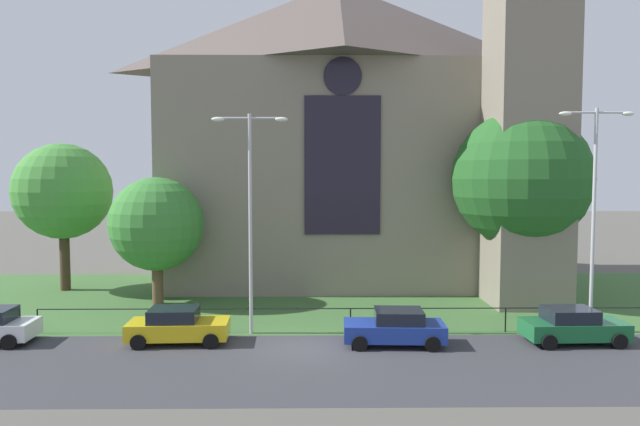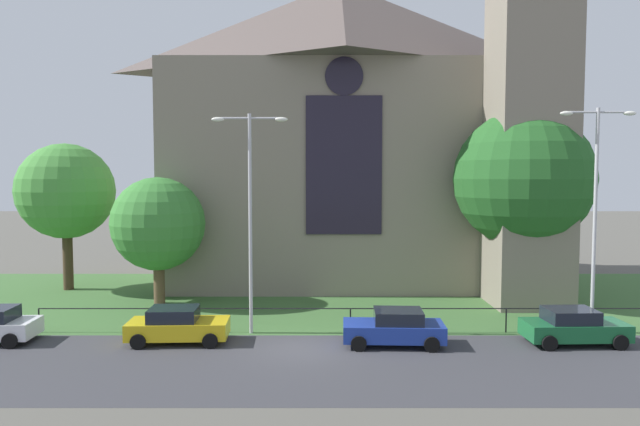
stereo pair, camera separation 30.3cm
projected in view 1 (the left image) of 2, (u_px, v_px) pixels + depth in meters
name	position (u px, v px, depth m)	size (l,w,h in m)	color
ground	(305.00, 297.00, 33.61)	(160.00, 160.00, 0.00)	#56544C
road_asphalt	(300.00, 365.00, 21.63)	(120.00, 8.00, 0.01)	#38383D
grass_verge	(304.00, 305.00, 31.61)	(120.00, 20.00, 0.01)	#3D6633
church_building	(350.00, 128.00, 38.50)	(23.20, 16.20, 26.00)	gray
iron_railing	(351.00, 311.00, 26.09)	(28.37, 0.07, 1.13)	black
tree_left_far	(63.00, 192.00, 35.37)	(5.89, 5.89, 9.10)	#423021
tree_right_near	(521.00, 180.00, 31.72)	(7.57, 7.57, 10.72)	#423021
tree_left_near	(156.00, 224.00, 31.59)	(5.15, 5.15, 7.04)	brown
streetlamp_near	(250.00, 198.00, 25.59)	(3.37, 0.26, 9.86)	#B2B2B7
streetlamp_far	(594.00, 195.00, 25.76)	(3.37, 0.26, 10.12)	#B2B2B7
parked_car_yellow	(178.00, 326.00, 24.43)	(4.27, 2.16, 1.51)	gold
parked_car_blue	(395.00, 328.00, 24.15)	(4.27, 2.17, 1.51)	#1E3899
parked_car_green	(573.00, 326.00, 24.42)	(4.26, 2.14, 1.51)	#196033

